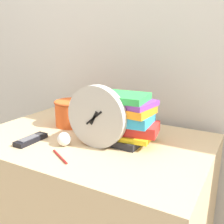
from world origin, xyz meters
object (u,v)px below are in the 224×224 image
(book_stack, at_px, (127,119))
(pen, at_px, (60,157))
(crumpled_paper_ball, at_px, (64,139))
(desk_clock, at_px, (96,117))
(basket, at_px, (71,112))
(tv_remote, at_px, (31,139))

(book_stack, height_order, pen, book_stack)
(crumpled_paper_ball, relative_size, pen, 0.48)
(desk_clock, bearing_deg, book_stack, 48.19)
(pen, bearing_deg, desk_clock, 67.34)
(desk_clock, relative_size, basket, 1.51)
(basket, height_order, tv_remote, basket)
(desk_clock, xyz_separation_m, basket, (-0.26, 0.17, -0.06))
(desk_clock, distance_m, book_stack, 0.13)
(desk_clock, distance_m, basket, 0.32)
(book_stack, bearing_deg, pen, -121.08)
(tv_remote, distance_m, pen, 0.22)
(book_stack, xyz_separation_m, pen, (-0.15, -0.25, -0.10))
(tv_remote, bearing_deg, pen, -16.01)
(crumpled_paper_ball, bearing_deg, basket, 121.04)
(book_stack, bearing_deg, crumpled_paper_ball, -144.08)
(book_stack, distance_m, tv_remote, 0.42)
(tv_remote, bearing_deg, book_stack, 27.95)
(book_stack, xyz_separation_m, tv_remote, (-0.36, -0.19, -0.10))
(crumpled_paper_ball, height_order, pen, crumpled_paper_ball)
(desk_clock, bearing_deg, pen, -112.66)
(basket, relative_size, crumpled_paper_ball, 2.97)
(basket, height_order, crumpled_paper_ball, basket)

